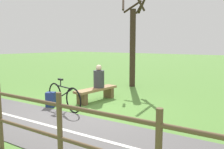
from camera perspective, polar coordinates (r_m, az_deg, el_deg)
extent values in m
plane|color=#548438|center=(6.93, -9.14, -8.82)|extent=(80.00, 80.00, 0.00)
cube|color=#937047|center=(7.85, -4.02, -3.72)|extent=(1.75, 0.57, 0.08)
cube|color=brown|center=(8.35, -0.87, -4.58)|extent=(0.19, 0.39, 0.37)
cube|color=brown|center=(7.46, -7.53, -6.13)|extent=(0.19, 0.39, 0.37)
cylinder|color=#38383D|center=(7.89, -3.33, -1.14)|extent=(0.41, 0.41, 0.60)
sphere|color=beige|center=(7.84, -3.35, 1.71)|extent=(0.21, 0.21, 0.21)
torus|color=black|center=(6.54, -9.71, -6.43)|extent=(0.18, 0.74, 0.75)
torus|color=black|center=(7.40, -14.17, -4.91)|extent=(0.18, 0.74, 0.75)
cylinder|color=black|center=(6.90, -12.15, -3.08)|extent=(0.20, 0.87, 0.04)
cylinder|color=black|center=(6.80, -11.44, -4.57)|extent=(0.15, 0.63, 0.35)
cylinder|color=black|center=(7.01, -12.83, -2.10)|extent=(0.03, 0.03, 0.20)
cube|color=black|center=(7.00, -12.86, -1.21)|extent=(0.12, 0.21, 0.05)
cube|color=navy|center=(7.38, -15.18, -6.10)|extent=(0.34, 0.35, 0.47)
cube|color=#2A438C|center=(7.52, -14.75, -6.37)|extent=(0.12, 0.18, 0.21)
cylinder|color=brown|center=(4.70, -26.42, -9.50)|extent=(0.08, 0.08, 1.26)
cylinder|color=brown|center=(3.55, -12.99, -14.43)|extent=(0.08, 0.08, 1.26)
cylinder|color=brown|center=(3.41, -13.21, -7.54)|extent=(0.64, 9.14, 0.06)
cylinder|color=brown|center=(3.57, -12.96, -15.36)|extent=(0.64, 9.14, 0.06)
cylinder|color=#38281E|center=(10.48, 5.21, 6.56)|extent=(0.27, 0.27, 3.52)
cylinder|color=#38281E|center=(10.88, 7.58, 17.24)|extent=(0.56, 0.92, 0.79)
cylinder|color=#38281E|center=(10.79, 7.70, 17.11)|extent=(0.68, 0.79, 0.71)
cylinder|color=#38281E|center=(11.02, 5.19, 16.67)|extent=(0.56, 0.76, 0.61)
cylinder|color=#38281E|center=(10.62, 2.85, 17.18)|extent=(0.84, 0.59, 0.66)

